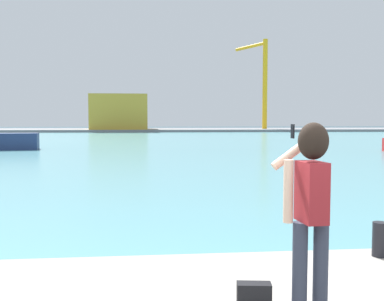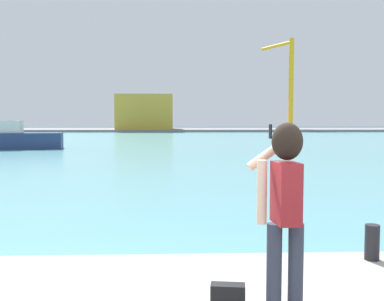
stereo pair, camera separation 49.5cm
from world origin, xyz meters
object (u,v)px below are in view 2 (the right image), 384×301
Objects in this scene: handbag at (228,297)px; boat_moored at (16,139)px; harbor_bollard at (372,242)px; person_photographer at (285,197)px; port_crane at (288,75)px; warehouse_left at (146,112)px.

handbag is 34.88m from boat_moored.
harbor_bollard is (1.99, 1.41, 0.10)m from handbag.
person_photographer is at bearing -5.87° from handbag.
port_crane reaches higher than boat_moored.
person_photographer is 3.89× the size of harbor_bollard.
boat_moored is 57.72m from warehouse_left.
port_crane is at bearing 76.46° from harbor_bollard.
warehouse_left is 30.69m from port_crane.
boat_moored is at bearing -122.49° from port_crane.
boat_moored is (-13.72, 32.33, -0.79)m from person_photographer.
port_crane is at bearing -0.08° from warehouse_left.
boat_moored is at bearing 112.27° from handbag.
handbag is 0.02× the size of warehouse_left.
harbor_bollard is 0.03× the size of warehouse_left.
boat_moored is (-13.22, 32.28, 0.15)m from handbag.
person_photographer is at bearing -85.53° from warehouse_left.
boat_moored is 68.67m from port_crane.
port_crane reaches higher than handbag.
person_photographer is 2.25m from harbor_bollard.
handbag is at bearing -75.58° from boat_moored.
handbag is at bearing -104.54° from port_crane.
harbor_bollard is 91.24m from port_crane.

